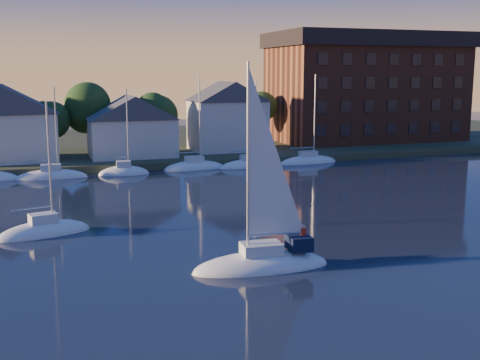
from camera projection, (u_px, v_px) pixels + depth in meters
name	position (u px, v px, depth m)	size (l,w,h in m)	color
ground	(439.00, 321.00, 29.59)	(260.00, 260.00, 0.00)	black
shoreline_land	(152.00, 146.00, 99.37)	(160.00, 50.00, 2.00)	#2D3720
wooden_dock	(185.00, 167.00, 77.97)	(120.00, 3.00, 1.00)	brown
clubhouse_west	(2.00, 122.00, 75.44)	(13.65, 9.45, 9.64)	silver
clubhouse_centre	(131.00, 125.00, 79.79)	(11.55, 8.40, 8.08)	silver
clubhouse_east	(227.00, 115.00, 85.99)	(10.50, 8.40, 9.80)	silver
condo_block	(366.00, 86.00, 99.21)	(31.00, 17.00, 17.40)	brown
tree_line	(179.00, 106.00, 87.58)	(93.40, 5.40, 8.90)	#352618
moored_fleet	(93.00, 175.00, 71.31)	(63.50, 2.40, 12.05)	white
hero_sailboat	(263.00, 259.00, 37.38)	(8.98, 3.40, 13.80)	white
drifting_sailboat_left	(44.00, 234.00, 45.20)	(7.38, 4.00, 11.08)	white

